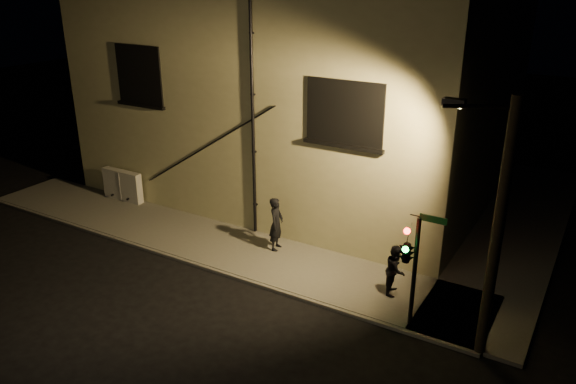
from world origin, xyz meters
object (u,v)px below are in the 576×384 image
Objects in this scene: utility_cabinet at (123,185)px; pedestrian_b at (396,270)px; traffic_signal at (407,251)px; pedestrian_a at (276,224)px; streetlamp_pole at (494,224)px.

utility_cabinet is 1.26× the size of pedestrian_b.
pedestrian_b is 2.10m from traffic_signal.
pedestrian_a is 0.57× the size of traffic_signal.
traffic_signal is at bearing -122.26° from pedestrian_a.
streetlamp_pole is (2.01, -0.02, 1.26)m from traffic_signal.
pedestrian_b is 0.23× the size of streetlamp_pole.
pedestrian_b is at bearing 118.25° from traffic_signal.
utility_cabinet is at bearing 74.15° from pedestrian_b.
traffic_signal is 2.37m from streetlamp_pole.
utility_cabinet is 7.88m from pedestrian_a.
streetlamp_pole reaches higher than utility_cabinet.
utility_cabinet is 0.60× the size of traffic_signal.
pedestrian_a is 1.21× the size of pedestrian_b.
pedestrian_b is at bearing -5.31° from utility_cabinet.
pedestrian_a is at bearing 164.54° from streetlamp_pole.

